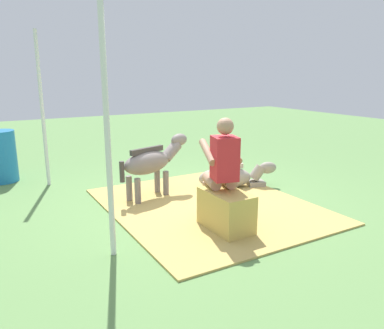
{
  "coord_description": "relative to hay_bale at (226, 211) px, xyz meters",
  "views": [
    {
      "loc": [
        -4.61,
        2.7,
        1.88
      ],
      "look_at": [
        0.11,
        -0.03,
        0.55
      ],
      "focal_mm": 35.35,
      "sensor_mm": 36.0,
      "label": 1
    }
  ],
  "objects": [
    {
      "name": "pony_standing",
      "position": [
        1.6,
        0.25,
        0.32
      ],
      "size": [
        0.6,
        1.31,
        0.93
      ],
      "color": "slate",
      "rests_on": "ground"
    },
    {
      "name": "tent_pole_right",
      "position": [
        3.12,
        1.52,
        1.03
      ],
      "size": [
        0.06,
        0.06,
        2.55
      ],
      "primitive_type": "cylinder",
      "color": "silver",
      "rests_on": "ground"
    },
    {
      "name": "hay_bale",
      "position": [
        0.0,
        0.0,
        0.0
      ],
      "size": [
        0.7,
        0.41,
        0.49
      ],
      "primitive_type": "cube",
      "color": "tan",
      "rests_on": "ground"
    },
    {
      "name": "ground_plane",
      "position": [
        1.08,
        -0.18,
        -0.25
      ],
      "size": [
        24.0,
        24.0,
        0.0
      ],
      "primitive_type": "plane",
      "color": "#608C4C"
    },
    {
      "name": "pony_lying",
      "position": [
        1.39,
        -1.07,
        -0.06
      ],
      "size": [
        0.72,
        1.35,
        0.42
      ],
      "color": "gray",
      "rests_on": "ground"
    },
    {
      "name": "hay_patch",
      "position": [
        0.83,
        -0.28,
        -0.23
      ],
      "size": [
        3.18,
        2.68,
        0.02
      ],
      "primitive_type": "cube",
      "color": "tan",
      "rests_on": "ground"
    },
    {
      "name": "water_barrel",
      "position": [
        3.73,
        2.18,
        0.21
      ],
      "size": [
        0.53,
        0.53,
        0.9
      ],
      "primitive_type": "cylinder",
      "color": "#1E72B2",
      "rests_on": "ground"
    },
    {
      "name": "person_seated",
      "position": [
        0.16,
        -0.03,
        0.52
      ],
      "size": [
        0.71,
        0.53,
        1.37
      ],
      "color": "tan",
      "rests_on": "ground"
    },
    {
      "name": "tent_pole_left",
      "position": [
        0.08,
        1.39,
        1.03
      ],
      "size": [
        0.06,
        0.06,
        2.55
      ],
      "primitive_type": "cylinder",
      "color": "silver",
      "rests_on": "ground"
    }
  ]
}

